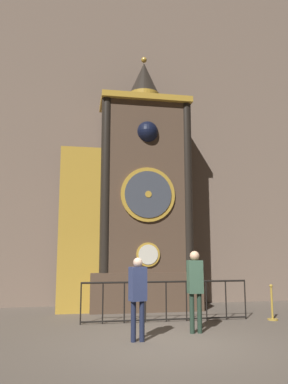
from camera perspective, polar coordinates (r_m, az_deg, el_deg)
The scene contains 7 objects.
ground_plane at distance 8.10m, azimuth 3.77°, elevation -22.18°, with size 28.00×28.00×0.00m, color brown.
cathedral_back_wall at distance 14.88m, azimuth -2.41°, elevation 15.23°, with size 24.00×0.32×15.91m.
clock_tower at distance 12.49m, azimuth -1.80°, elevation -1.53°, with size 4.53×1.80×8.70m.
railing_fence at distance 10.38m, azimuth 3.39°, elevation -15.96°, with size 4.52×0.05×1.06m.
visitor_near at distance 8.13m, azimuth -0.96°, elevation -14.79°, with size 0.39×0.31×1.71m.
visitor_far at distance 9.00m, azimuth 7.80°, elevation -13.52°, with size 0.34×0.23×1.85m.
stanchion_post at distance 11.19m, azimuth 18.95°, elevation -16.45°, with size 0.28×0.28×0.95m.
Camera 1 is at (-1.85, -7.66, 1.86)m, focal length 35.00 mm.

